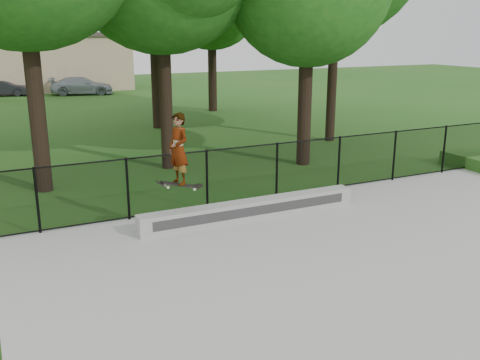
{
  "coord_description": "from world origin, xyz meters",
  "views": [
    {
      "loc": [
        -6.85,
        -6.0,
        4.36
      ],
      "look_at": [
        -1.91,
        4.2,
        1.2
      ],
      "focal_mm": 40.0,
      "sensor_mm": 36.0,
      "label": 1
    }
  ],
  "objects": [
    {
      "name": "chainlink_fence",
      "position": [
        0.0,
        5.9,
        0.81
      ],
      "size": [
        16.06,
        0.06,
        1.5
      ],
      "color": "black",
      "rests_on": "concrete_slab"
    },
    {
      "name": "concrete_slab",
      "position": [
        0.0,
        0.0,
        0.03
      ],
      "size": [
        14.0,
        12.0,
        0.06
      ],
      "primitive_type": "cube",
      "color": "#A9AAA5",
      "rests_on": "ground"
    },
    {
      "name": "distant_building",
      "position": [
        -2.0,
        38.0,
        2.16
      ],
      "size": [
        12.4,
        6.4,
        4.3
      ],
      "color": "tan",
      "rests_on": "ground"
    },
    {
      "name": "car_c",
      "position": [
        -0.25,
        33.47,
        0.62
      ],
      "size": [
        4.26,
        2.68,
        1.25
      ],
      "primitive_type": "imported",
      "rotation": [
        0.0,
        0.0,
        1.32
      ],
      "color": "#939EA6",
      "rests_on": "ground"
    },
    {
      "name": "car_b",
      "position": [
        -5.27,
        34.88,
        0.53
      ],
      "size": [
        3.12,
        1.84,
        1.07
      ],
      "primitive_type": "imported",
      "rotation": [
        0.0,
        0.0,
        1.31
      ],
      "color": "black",
      "rests_on": "ground"
    },
    {
      "name": "ground",
      "position": [
        0.0,
        0.0,
        0.0
      ],
      "size": [
        100.0,
        100.0,
        0.0
      ],
      "primitive_type": "plane",
      "color": "#1E5417",
      "rests_on": "ground"
    },
    {
      "name": "grind_ledge",
      "position": [
        -1.37,
        4.7,
        0.28
      ],
      "size": [
        5.5,
        0.4,
        0.45
      ],
      "primitive_type": "cube",
      "color": "#989894",
      "rests_on": "concrete_slab"
    },
    {
      "name": "skater_airborne",
      "position": [
        -3.18,
        4.57,
        1.91
      ],
      "size": [
        0.82,
        0.64,
        1.73
      ],
      "color": "black",
      "rests_on": "ground"
    }
  ]
}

